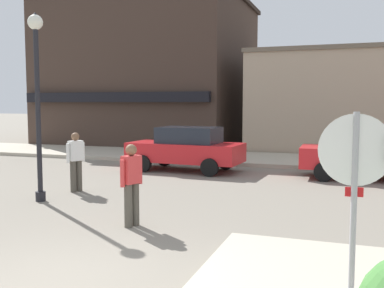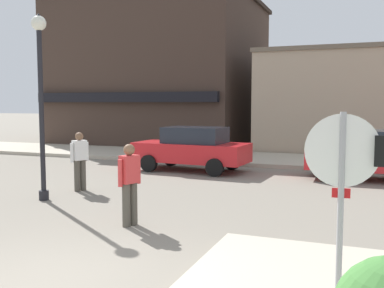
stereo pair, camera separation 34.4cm
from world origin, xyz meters
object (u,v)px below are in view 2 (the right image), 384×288
Objects in this scene: pedestrian_crossing_near at (130,182)px; pedestrian_crossing_far at (80,159)px; stop_sign at (341,182)px; parked_car_second at (375,154)px; parked_car_nearest at (192,148)px; lamp_post at (40,80)px.

pedestrian_crossing_near is 1.00× the size of pedestrian_crossing_far.
parked_car_second is at bearing 87.06° from stop_sign.
parked_car_nearest is at bearing 120.05° from stop_sign.
pedestrian_crossing_far is at bearing -147.77° from parked_car_second.
parked_car_second is 2.50× the size of pedestrian_crossing_near.
stop_sign reaches higher than pedestrian_crossing_far.
parked_car_second is 2.50× the size of pedestrian_crossing_far.
stop_sign reaches higher than parked_car_nearest.
stop_sign reaches higher than parked_car_second.
pedestrian_crossing_near reaches higher than parked_car_second.
stop_sign is at bearing -92.94° from parked_car_second.
lamp_post reaches higher than pedestrian_crossing_near.
lamp_post is 4.00m from pedestrian_crossing_near.
stop_sign is 9.75m from parked_car_second.
parked_car_nearest is 2.54× the size of pedestrian_crossing_near.
lamp_post is 2.82× the size of pedestrian_crossing_near.
pedestrian_crossing_near is at bearing -40.97° from pedestrian_crossing_far.
stop_sign is 1.43× the size of pedestrian_crossing_far.
parked_car_second is 8.89m from pedestrian_crossing_far.
pedestrian_crossing_far is at bearing 139.03° from pedestrian_crossing_near.
pedestrian_crossing_near is at bearing 149.56° from stop_sign.
parked_car_second is (7.67, 6.05, -2.15)m from lamp_post.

